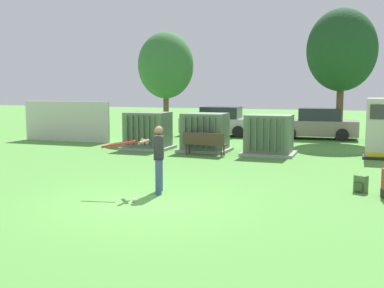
% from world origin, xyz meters
% --- Properties ---
extents(ground_plane, '(96.00, 96.00, 0.00)m').
position_xyz_m(ground_plane, '(0.00, 0.00, 0.00)').
color(ground_plane, '#51933D').
extents(fence_panel, '(4.80, 0.12, 2.00)m').
position_xyz_m(fence_panel, '(-9.12, 10.50, 1.00)').
color(fence_panel, beige).
rests_on(fence_panel, ground).
extents(transformer_west, '(2.10, 1.70, 1.62)m').
position_xyz_m(transformer_west, '(-4.01, 9.07, 0.79)').
color(transformer_west, '#9E9B93').
rests_on(transformer_west, ground).
extents(transformer_mid_west, '(2.10, 1.70, 1.62)m').
position_xyz_m(transformer_mid_west, '(-1.39, 9.13, 0.79)').
color(transformer_mid_west, '#9E9B93').
rests_on(transformer_mid_west, ground).
extents(transformer_mid_east, '(2.10, 1.70, 1.62)m').
position_xyz_m(transformer_mid_east, '(1.37, 8.92, 0.79)').
color(transformer_mid_east, '#9E9B93').
rests_on(transformer_mid_east, ground).
extents(park_bench, '(1.83, 0.60, 0.92)m').
position_xyz_m(park_bench, '(-1.05, 7.92, 0.54)').
color(park_bench, '#4C3828').
rests_on(park_bench, ground).
extents(batter, '(1.59, 0.82, 1.74)m').
position_xyz_m(batter, '(-0.14, 1.02, 0.98)').
color(batter, '#384C75').
rests_on(batter, ground).
extents(sports_ball, '(0.09, 0.09, 0.09)m').
position_xyz_m(sports_ball, '(-0.27, -0.10, 0.04)').
color(sports_ball, white).
rests_on(sports_ball, ground).
extents(backpack, '(0.38, 0.36, 0.44)m').
position_xyz_m(backpack, '(4.85, 2.82, 0.21)').
color(backpack, '#4C723F').
rests_on(backpack, ground).
extents(tree_left, '(2.92, 2.92, 5.58)m').
position_xyz_m(tree_left, '(-4.93, 13.48, 3.83)').
color(tree_left, brown).
rests_on(tree_left, ground).
extents(tree_center_left, '(3.46, 3.46, 6.61)m').
position_xyz_m(tree_center_left, '(3.83, 15.26, 4.54)').
color(tree_center_left, brown).
rests_on(tree_center_left, ground).
extents(parked_car_leftmost, '(4.26, 2.03, 1.62)m').
position_xyz_m(parked_car_leftmost, '(-2.63, 15.71, 0.75)').
color(parked_car_leftmost, '#B2B2B7').
rests_on(parked_car_leftmost, ground).
extents(parked_car_left_of_center, '(4.27, 2.07, 1.62)m').
position_xyz_m(parked_car_left_of_center, '(2.71, 15.79, 0.75)').
color(parked_car_left_of_center, gray).
rests_on(parked_car_left_of_center, ground).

